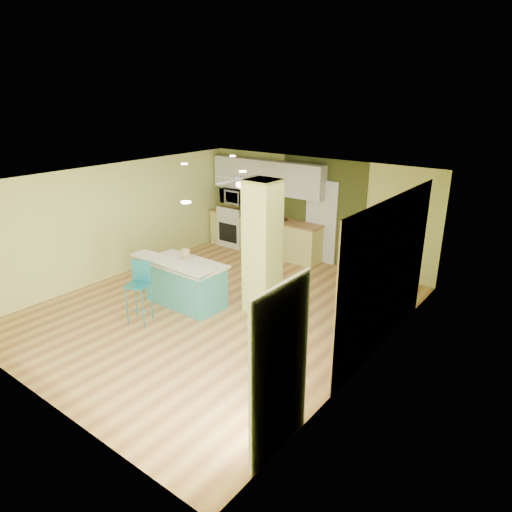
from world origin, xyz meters
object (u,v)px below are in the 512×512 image
Objects in this scene: bar_stool at (139,282)px; canister at (186,254)px; side_counter at (376,306)px; fruit_bowl at (282,219)px; peninsula at (185,282)px.

bar_stool is 6.42× the size of canister.
canister is at bearing -163.95° from side_counter.
bar_stool is 4.22× the size of fruit_bowl.
peninsula is at bearing -89.07° from fruit_bowl.
fruit_bowl is at bearing 67.24° from bar_stool.
bar_stool is at bearing -97.47° from peninsula.
canister reaches higher than fruit_bowl.
fruit_bowl is at bearing 147.50° from side_counter.
peninsula is 10.50× the size of canister.
fruit_bowl reaches higher than side_counter.
bar_stool reaches higher than side_counter.
fruit_bowl is at bearing 88.15° from canister.
peninsula is 1.01m from bar_stool.
peninsula is 0.56m from canister.
side_counter is at bearing -32.50° from fruit_bowl.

